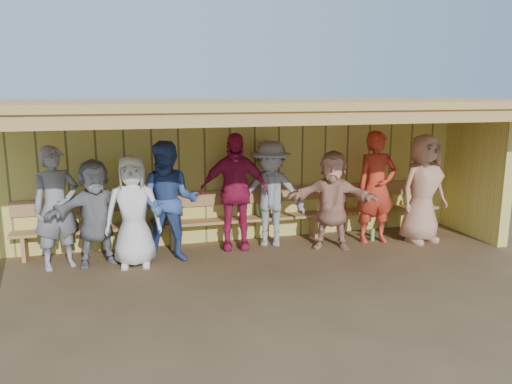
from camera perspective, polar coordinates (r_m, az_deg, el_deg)
ground at (r=7.91m, az=0.67°, el=-7.96°), size 90.00×90.00×0.00m
player_a at (r=7.99m, az=-21.84°, el=-1.70°), size 0.79×0.67×1.86m
player_b at (r=7.73m, az=-13.86°, el=-2.19°), size 0.87×0.60×1.71m
player_c at (r=7.82m, az=-9.88°, el=-1.16°), size 1.08×0.94×1.89m
player_d at (r=8.35m, az=-2.50°, el=0.06°), size 1.21×0.66×1.96m
player_e at (r=8.52m, az=1.68°, el=-0.21°), size 1.33×1.04×1.81m
player_f at (r=8.48m, az=8.71°, el=-0.90°), size 1.61×1.09×1.67m
player_g at (r=8.93m, az=13.57°, el=0.51°), size 0.74×0.50×1.96m
player_h at (r=9.19m, az=18.56°, el=0.37°), size 1.03×0.78×1.91m
player_extra at (r=7.96m, az=-17.85°, el=-2.27°), size 1.59×0.87×1.64m
dugout_structure at (r=8.28m, az=1.99°, el=4.97°), size 8.80×3.20×2.50m
bench at (r=8.80m, az=-1.31°, el=-2.37°), size 7.60×0.34×0.93m
dugout_equipment at (r=8.49m, az=-8.72°, el=-3.28°), size 6.71×0.62×0.80m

